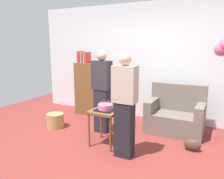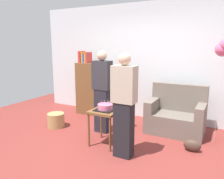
{
  "view_description": "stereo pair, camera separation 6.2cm",
  "coord_description": "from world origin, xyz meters",
  "px_view_note": "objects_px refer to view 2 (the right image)",
  "views": [
    {
      "loc": [
        1.59,
        -3.0,
        1.74
      ],
      "look_at": [
        -0.2,
        0.48,
        0.95
      ],
      "focal_mm": 35.6,
      "sensor_mm": 36.0,
      "label": 1
    },
    {
      "loc": [
        1.65,
        -2.97,
        1.74
      ],
      "look_at": [
        -0.2,
        0.48,
        0.95
      ],
      "focal_mm": 35.6,
      "sensor_mm": 36.0,
      "label": 2
    }
  ],
  "objects_px": {
    "couch": "(176,116)",
    "handbag": "(192,145)",
    "birthday_cake": "(105,107)",
    "wicker_basket": "(56,120)",
    "person_blowing_candles": "(102,92)",
    "bookshelf": "(92,88)",
    "person_holding_cake": "(124,105)",
    "side_table": "(105,116)"
  },
  "relations": [
    {
      "from": "person_holding_cake",
      "to": "wicker_basket",
      "type": "bearing_deg",
      "value": -19.16
    },
    {
      "from": "handbag",
      "to": "side_table",
      "type": "bearing_deg",
      "value": -162.5
    },
    {
      "from": "side_table",
      "to": "wicker_basket",
      "type": "distance_m",
      "value": 1.43
    },
    {
      "from": "bookshelf",
      "to": "person_holding_cake",
      "type": "distance_m",
      "value": 2.32
    },
    {
      "from": "couch",
      "to": "birthday_cake",
      "type": "bearing_deg",
      "value": -129.75
    },
    {
      "from": "bookshelf",
      "to": "person_blowing_candles",
      "type": "distance_m",
      "value": 1.24
    },
    {
      "from": "couch",
      "to": "person_holding_cake",
      "type": "relative_size",
      "value": 0.67
    },
    {
      "from": "birthday_cake",
      "to": "handbag",
      "type": "bearing_deg",
      "value": 17.5
    },
    {
      "from": "wicker_basket",
      "to": "handbag",
      "type": "xyz_separation_m",
      "value": [
        2.77,
        0.21,
        -0.05
      ]
    },
    {
      "from": "couch",
      "to": "side_table",
      "type": "height_order",
      "value": "couch"
    },
    {
      "from": "birthday_cake",
      "to": "person_blowing_candles",
      "type": "xyz_separation_m",
      "value": [
        -0.35,
        0.49,
        0.15
      ]
    },
    {
      "from": "birthday_cake",
      "to": "wicker_basket",
      "type": "height_order",
      "value": "birthday_cake"
    },
    {
      "from": "wicker_basket",
      "to": "couch",
      "type": "bearing_deg",
      "value": 21.72
    },
    {
      "from": "side_table",
      "to": "person_holding_cake",
      "type": "bearing_deg",
      "value": -26.55
    },
    {
      "from": "person_blowing_candles",
      "to": "handbag",
      "type": "distance_m",
      "value": 1.9
    },
    {
      "from": "bookshelf",
      "to": "handbag",
      "type": "bearing_deg",
      "value": -20.34
    },
    {
      "from": "person_blowing_candles",
      "to": "handbag",
      "type": "relative_size",
      "value": 5.82
    },
    {
      "from": "bookshelf",
      "to": "person_holding_cake",
      "type": "bearing_deg",
      "value": -44.82
    },
    {
      "from": "birthday_cake",
      "to": "side_table",
      "type": "bearing_deg",
      "value": -152.37
    },
    {
      "from": "birthday_cake",
      "to": "person_blowing_candles",
      "type": "bearing_deg",
      "value": 125.27
    },
    {
      "from": "handbag",
      "to": "couch",
      "type": "bearing_deg",
      "value": 121.06
    },
    {
      "from": "wicker_basket",
      "to": "handbag",
      "type": "height_order",
      "value": "wicker_basket"
    },
    {
      "from": "side_table",
      "to": "wicker_basket",
      "type": "bearing_deg",
      "value": 170.08
    },
    {
      "from": "bookshelf",
      "to": "wicker_basket",
      "type": "xyz_separation_m",
      "value": [
        -0.18,
        -1.16,
        -0.53
      ]
    },
    {
      "from": "person_holding_cake",
      "to": "wicker_basket",
      "type": "xyz_separation_m",
      "value": [
        -1.83,
        0.47,
        -0.68
      ]
    },
    {
      "from": "person_blowing_candles",
      "to": "wicker_basket",
      "type": "xyz_separation_m",
      "value": [
        -1.01,
        -0.26,
        -0.68
      ]
    },
    {
      "from": "couch",
      "to": "handbag",
      "type": "xyz_separation_m",
      "value": [
        0.44,
        -0.72,
        -0.24
      ]
    },
    {
      "from": "person_holding_cake",
      "to": "bookshelf",
      "type": "bearing_deg",
      "value": -49.53
    },
    {
      "from": "couch",
      "to": "birthday_cake",
      "type": "relative_size",
      "value": 3.44
    },
    {
      "from": "person_holding_cake",
      "to": "wicker_basket",
      "type": "relative_size",
      "value": 4.53
    },
    {
      "from": "couch",
      "to": "wicker_basket",
      "type": "distance_m",
      "value": 2.52
    },
    {
      "from": "person_holding_cake",
      "to": "wicker_basket",
      "type": "distance_m",
      "value": 2.01
    },
    {
      "from": "person_blowing_candles",
      "to": "wicker_basket",
      "type": "bearing_deg",
      "value": -153.4
    },
    {
      "from": "bookshelf",
      "to": "person_blowing_candles",
      "type": "height_order",
      "value": "person_blowing_candles"
    },
    {
      "from": "person_blowing_candles",
      "to": "bookshelf",
      "type": "bearing_deg",
      "value": 144.87
    },
    {
      "from": "couch",
      "to": "handbag",
      "type": "bearing_deg",
      "value": -58.94
    },
    {
      "from": "birthday_cake",
      "to": "handbag",
      "type": "relative_size",
      "value": 1.14
    },
    {
      "from": "couch",
      "to": "handbag",
      "type": "distance_m",
      "value": 0.88
    },
    {
      "from": "bookshelf",
      "to": "handbag",
      "type": "relative_size",
      "value": 5.68
    },
    {
      "from": "bookshelf",
      "to": "couch",
      "type": "bearing_deg",
      "value": -6.23
    },
    {
      "from": "person_blowing_candles",
      "to": "wicker_basket",
      "type": "distance_m",
      "value": 1.25
    },
    {
      "from": "bookshelf",
      "to": "birthday_cake",
      "type": "bearing_deg",
      "value": -49.94
    }
  ]
}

